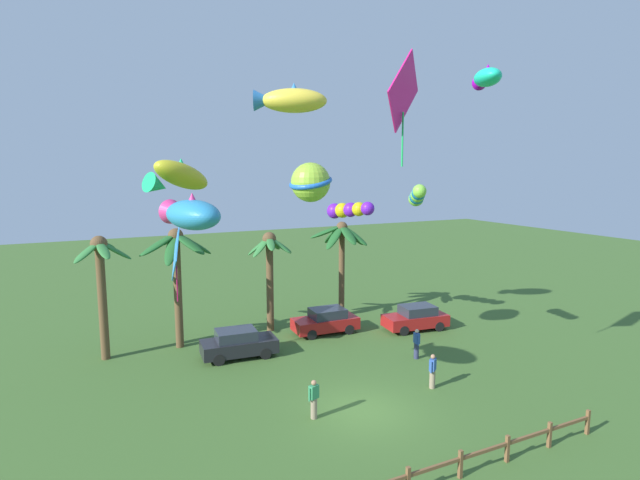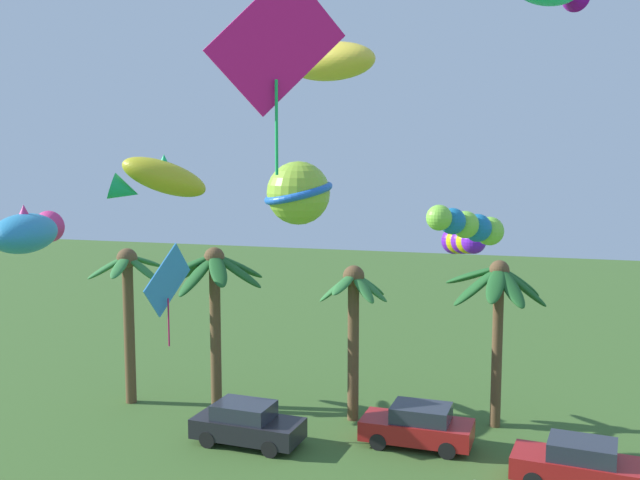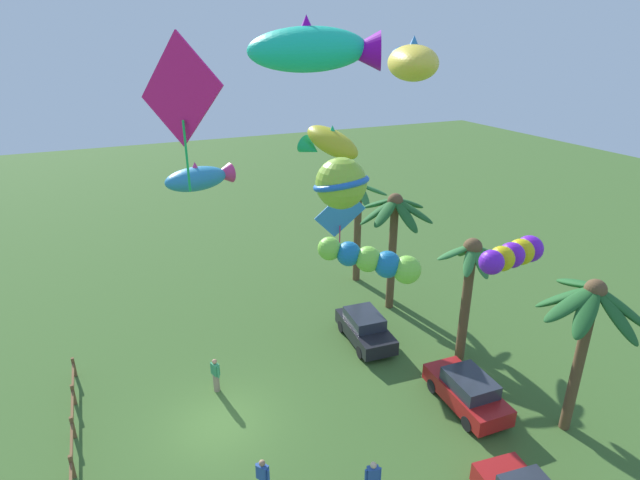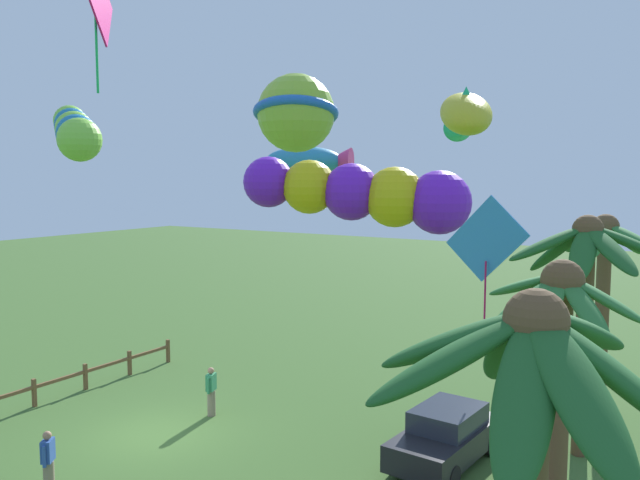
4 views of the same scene
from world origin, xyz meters
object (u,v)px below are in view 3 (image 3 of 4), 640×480
object	(u,v)px
palm_tree_0	(589,316)
kite_fish_8	(411,62)
kite_diamond_0	(340,214)
kite_fish_5	(200,178)
parked_car_0	(365,328)
spectator_2	(216,375)
spectator_0	(263,479)
parked_car_2	(467,391)
kite_tube_1	(373,260)
kite_ball_2	(341,183)
kite_fish_7	(329,143)
kite_fish_3	(314,49)
palm_tree_1	(358,209)
palm_tree_2	(394,220)
kite_tube_6	(514,254)
kite_diamond_4	(180,94)
palm_tree_3	(469,273)

from	to	relation	value
palm_tree_0	kite_fish_8	bearing A→B (deg)	-141.28
kite_diamond_0	kite_fish_5	world-z (taller)	kite_fish_5
parked_car_0	kite_fish_8	world-z (taller)	kite_fish_8
kite_fish_5	spectator_2	bearing A→B (deg)	-11.43
kite_fish_8	spectator_0	bearing A→B (deg)	-62.18
parked_car_2	kite_tube_1	world-z (taller)	kite_tube_1
kite_ball_2	kite_fish_7	xyz separation A→B (m)	(-5.75, 2.19, 0.29)
palm_tree_0	parked_car_2	distance (m)	5.64
kite_tube_1	kite_fish_3	xyz separation A→B (m)	(1.79, -2.47, 5.38)
palm_tree_1	kite_tube_1	world-z (taller)	kite_tube_1
parked_car_2	kite_diamond_0	xyz separation A→B (m)	(-8.91, -1.47, 5.00)
spectator_0	spectator_2	distance (m)	6.00
palm_tree_2	kite_tube_6	xyz separation A→B (m)	(9.82, -1.58, 2.25)
palm_tree_1	kite_fish_8	xyz separation A→B (m)	(9.23, -3.07, 8.65)
parked_car_2	kite_fish_3	size ratio (longest dim) A/B	1.54
kite_tube_1	kite_fish_5	bearing A→B (deg)	-168.66
kite_fish_7	kite_diamond_4	bearing A→B (deg)	-47.90
palm_tree_0	palm_tree_1	distance (m)	14.81
kite_fish_3	kite_diamond_4	world-z (taller)	kite_fish_3
spectator_0	kite_fish_8	distance (m)	14.95
kite_fish_5	kite_fish_8	xyz separation A→B (m)	(6.57, 6.52, 5.06)
kite_fish_3	parked_car_0	bearing A→B (deg)	144.74
parked_car_2	kite_fish_7	distance (m)	12.58
parked_car_0	kite_diamond_0	world-z (taller)	kite_diamond_0
palm_tree_1	spectator_2	distance (m)	13.20
palm_tree_0	kite_tube_1	bearing A→B (deg)	-93.19
palm_tree_3	kite_fish_5	world-z (taller)	kite_fish_5
kite_tube_6	kite_diamond_4	bearing A→B (deg)	-107.91
palm_tree_0	kite_fish_8	size ratio (longest dim) A/B	1.61
kite_diamond_4	kite_tube_1	bearing A→B (deg)	46.53
palm_tree_1	parked_car_0	distance (m)	7.93
palm_tree_0	kite_diamond_0	size ratio (longest dim) A/B	1.70
parked_car_0	kite_fish_7	distance (m)	9.23
palm_tree_0	kite_fish_3	world-z (taller)	kite_fish_3
parked_car_0	kite_diamond_0	distance (m)	5.84
parked_car_2	kite_ball_2	xyz separation A→B (m)	(-3.03, -4.38, 8.45)
kite_fish_3	kite_tube_6	distance (m)	10.78
kite_fish_8	palm_tree_0	bearing A→B (deg)	38.72
palm_tree_2	kite_diamond_4	xyz separation A→B (m)	(6.65, -11.41, 7.50)
palm_tree_1	parked_car_0	xyz separation A→B (m)	(6.29, -2.83, -3.91)
kite_diamond_0	parked_car_2	bearing A→B (deg)	9.38
kite_tube_1	kite_tube_6	xyz separation A→B (m)	(-0.65, 5.79, -1.11)
parked_car_0	kite_tube_1	size ratio (longest dim) A/B	1.62
spectator_2	kite_fish_7	world-z (taller)	kite_fish_7
kite_fish_7	parked_car_0	bearing A→B (deg)	13.49
palm_tree_0	kite_fish_3	bearing A→B (deg)	-83.26
parked_car_2	kite_fish_5	world-z (taller)	kite_fish_5
parked_car_2	kite_fish_8	xyz separation A→B (m)	(-2.96, -1.73, 12.56)
parked_car_2	kite_ball_2	bearing A→B (deg)	-124.73
kite_ball_2	kite_diamond_4	distance (m)	6.70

